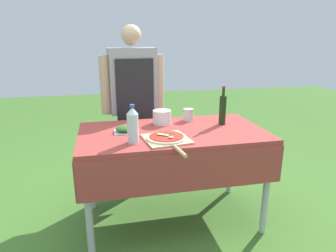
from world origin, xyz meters
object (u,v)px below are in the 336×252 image
at_px(prep_table, 173,142).
at_px(person_cook, 133,97).
at_px(sauce_jar, 188,115).
at_px(pizza_on_peel, 167,138).
at_px(herb_container, 125,129).
at_px(oil_bottle, 223,109).
at_px(water_bottle, 133,125).
at_px(mixing_tub, 162,117).

relative_size(prep_table, person_cook, 0.91).
xyz_separation_m(person_cook, sauce_jar, (0.43, -0.35, -0.11)).
bearing_deg(pizza_on_peel, herb_container, 129.39).
height_order(oil_bottle, water_bottle, oil_bottle).
bearing_deg(herb_container, person_cook, 76.86).
height_order(herb_container, mixing_tub, mixing_tub).
bearing_deg(person_cook, prep_table, 105.15).
bearing_deg(mixing_tub, herb_container, -153.15).
bearing_deg(oil_bottle, prep_table, -169.16).
relative_size(prep_table, sauce_jar, 13.99).
bearing_deg(person_cook, water_bottle, 77.65).
xyz_separation_m(pizza_on_peel, herb_container, (-0.27, 0.25, 0.01)).
relative_size(person_cook, water_bottle, 5.91).
bearing_deg(water_bottle, person_cook, 83.53).
xyz_separation_m(pizza_on_peel, mixing_tub, (0.05, 0.42, 0.04)).
bearing_deg(oil_bottle, mixing_tub, 165.52).
xyz_separation_m(herb_container, mixing_tub, (0.32, 0.16, 0.03)).
height_order(prep_table, water_bottle, water_bottle).
bearing_deg(prep_table, water_bottle, -147.60).
relative_size(oil_bottle, sauce_jar, 3.11).
height_order(person_cook, water_bottle, person_cook).
bearing_deg(pizza_on_peel, person_cook, 92.11).
xyz_separation_m(water_bottle, sauce_jar, (0.53, 0.47, -0.08)).
distance_m(prep_table, sauce_jar, 0.36).
relative_size(oil_bottle, herb_container, 2.01).
relative_size(water_bottle, herb_container, 1.69).
bearing_deg(mixing_tub, oil_bottle, -14.48).
relative_size(prep_table, mixing_tub, 9.31).
relative_size(person_cook, herb_container, 9.96).
relative_size(person_cook, sauce_jar, 15.39).
xyz_separation_m(water_bottle, herb_container, (-0.04, 0.25, -0.10)).
distance_m(pizza_on_peel, oil_bottle, 0.62).
xyz_separation_m(prep_table, oil_bottle, (0.44, 0.08, 0.22)).
bearing_deg(sauce_jar, prep_table, -127.66).
distance_m(oil_bottle, water_bottle, 0.82).
bearing_deg(water_bottle, sauce_jar, 41.53).
distance_m(mixing_tub, sauce_jar, 0.25).
xyz_separation_m(prep_table, mixing_tub, (-0.04, 0.21, 0.15)).
distance_m(herb_container, mixing_tub, 0.36).
xyz_separation_m(prep_table, herb_container, (-0.37, 0.04, 0.12)).
xyz_separation_m(oil_bottle, mixing_tub, (-0.48, 0.12, -0.07)).
height_order(water_bottle, sauce_jar, water_bottle).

